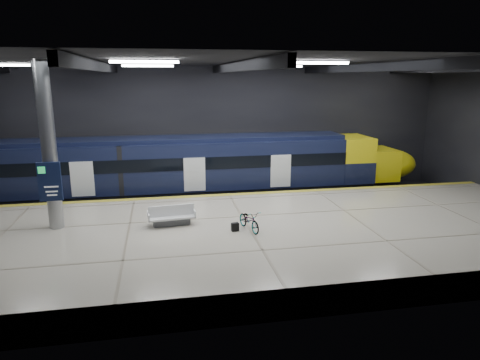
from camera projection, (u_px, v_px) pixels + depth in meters
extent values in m
plane|color=black|center=(238.00, 231.00, 20.80)|extent=(30.00, 30.00, 0.00)
cube|color=black|center=(216.00, 130.00, 27.50)|extent=(30.00, 0.10, 8.00)
cube|color=black|center=(288.00, 196.00, 12.22)|extent=(30.00, 0.10, 8.00)
cube|color=black|center=(238.00, 61.00, 18.92)|extent=(30.00, 16.00, 0.10)
cube|color=black|center=(97.00, 66.00, 17.90)|extent=(0.25, 16.00, 0.40)
cube|color=black|center=(238.00, 67.00, 18.98)|extent=(0.25, 16.00, 0.40)
cube|color=black|center=(363.00, 67.00, 20.06)|extent=(0.25, 16.00, 0.40)
cube|color=black|center=(476.00, 68.00, 21.14)|extent=(0.25, 16.00, 0.40)
cube|color=white|center=(145.00, 62.00, 16.32)|extent=(2.60, 0.18, 0.10)
cube|color=white|center=(318.00, 63.00, 17.58)|extent=(2.60, 0.18, 0.10)
cube|color=white|center=(469.00, 64.00, 18.84)|extent=(2.60, 0.18, 0.10)
cube|color=white|center=(1.00, 65.00, 20.79)|extent=(2.60, 0.18, 0.10)
cube|color=white|center=(148.00, 66.00, 22.05)|extent=(2.60, 0.18, 0.10)
cube|color=white|center=(279.00, 66.00, 23.31)|extent=(2.60, 0.18, 0.10)
cube|color=white|center=(396.00, 67.00, 24.57)|extent=(2.60, 0.18, 0.10)
cube|color=beige|center=(249.00, 239.00, 18.28)|extent=(30.00, 11.00, 1.10)
cube|color=gold|center=(229.00, 195.00, 23.17)|extent=(30.00, 0.40, 0.01)
cube|color=gray|center=(224.00, 202.00, 25.35)|extent=(30.00, 0.08, 0.16)
cube|color=gray|center=(220.00, 196.00, 26.72)|extent=(30.00, 0.08, 0.16)
cube|color=black|center=(142.00, 195.00, 25.08)|extent=(24.00, 2.58, 0.80)
cube|color=black|center=(140.00, 166.00, 24.66)|extent=(24.00, 2.80, 2.75)
cube|color=black|center=(139.00, 140.00, 24.31)|extent=(24.00, 2.30, 0.24)
cube|color=black|center=(139.00, 166.00, 23.25)|extent=(24.00, 0.04, 0.70)
cube|color=white|center=(195.00, 174.00, 23.92)|extent=(1.20, 0.05, 1.90)
cube|color=yellow|center=(351.00, 158.00, 27.00)|extent=(2.00, 2.80, 2.75)
ellipsoid|color=yellow|center=(388.00, 164.00, 27.58)|extent=(3.60, 2.52, 1.90)
cube|color=black|center=(356.00, 155.00, 27.01)|extent=(1.60, 2.38, 0.80)
cube|color=#595B60|center=(172.00, 222.00, 18.41)|extent=(1.60, 0.64, 0.29)
cube|color=white|center=(172.00, 217.00, 18.36)|extent=(2.02, 1.02, 0.08)
cube|color=white|center=(171.00, 211.00, 18.30)|extent=(1.94, 0.27, 0.49)
cube|color=white|center=(148.00, 216.00, 18.06)|extent=(0.14, 0.83, 0.29)
cube|color=white|center=(194.00, 212.00, 18.60)|extent=(0.14, 0.83, 0.29)
imported|color=#99999E|center=(249.00, 220.00, 17.72)|extent=(1.01, 1.75, 0.87)
cube|color=black|center=(235.00, 227.00, 17.67)|extent=(0.33, 0.23, 0.35)
cylinder|color=#9EA0A5|center=(49.00, 147.00, 17.34)|extent=(0.60, 0.60, 6.90)
cube|color=#0F1837|center=(50.00, 182.00, 17.26)|extent=(0.90, 0.12, 1.60)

